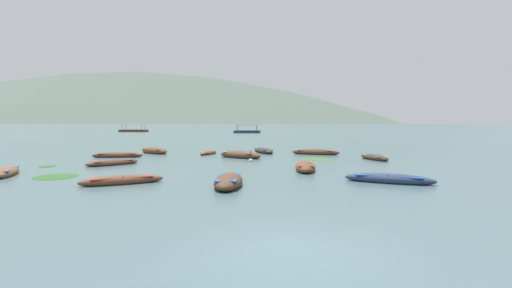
{
  "coord_description": "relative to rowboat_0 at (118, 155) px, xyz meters",
  "views": [
    {
      "loc": [
        -1.34,
        -8.66,
        3.07
      ],
      "look_at": [
        0.88,
        32.75,
        0.7
      ],
      "focal_mm": 26.28,
      "sensor_mm": 36.0,
      "label": 1
    }
  ],
  "objects": [
    {
      "name": "rowboat_2",
      "position": [
        18.32,
        -15.04,
        0.01
      ],
      "size": [
        4.49,
        3.08,
        0.58
      ],
      "color": "navy",
      "rests_on": "ground"
    },
    {
      "name": "ferry_0",
      "position": [
        -23.76,
        93.7,
        0.27
      ],
      "size": [
        9.66,
        5.12,
        2.54
      ],
      "color": "#4C3323",
      "rests_on": "ground"
    },
    {
      "name": "mooring_buoy",
      "position": [
        11.66,
        -4.48,
        -0.08
      ],
      "size": [
        0.37,
        0.37,
        1.01
      ],
      "color": "silver",
      "rests_on": "ground"
    },
    {
      "name": "rowboat_7",
      "position": [
        7.81,
        2.79,
        -0.04
      ],
      "size": [
        1.95,
        3.46,
        0.42
      ],
      "color": "brown",
      "rests_on": "ground"
    },
    {
      "name": "rowboat_0",
      "position": [
        0.0,
        0.0,
        0.0
      ],
      "size": [
        4.45,
        1.26,
        0.56
      ],
      "color": "#4C3323",
      "rests_on": "ground"
    },
    {
      "name": "weed_patch_3",
      "position": [
        -2.68,
        -6.93,
        -0.18
      ],
      "size": [
        1.08,
        1.5,
        0.14
      ],
      "primitive_type": "ellipsoid",
      "rotation": [
        0.0,
        0.0,
        1.6
      ],
      "color": "#2D5628",
      "rests_on": "ground"
    },
    {
      "name": "rowboat_12",
      "position": [
        10.13,
        -15.55,
        0.05
      ],
      "size": [
        1.67,
        4.23,
        0.71
      ],
      "color": "#4C3323",
      "rests_on": "ground"
    },
    {
      "name": "mountain_2",
      "position": [
        -246.7,
        1927.7,
        304.56
      ],
      "size": [
        2427.36,
        2427.36,
        609.47
      ],
      "primitive_type": "cone",
      "color": "#56665B",
      "rests_on": "ground"
    },
    {
      "name": "rowboat_1",
      "position": [
        1.56,
        -6.16,
        -0.01
      ],
      "size": [
        3.63,
        3.4,
        0.51
      ],
      "color": "#4C3323",
      "rests_on": "ground"
    },
    {
      "name": "mountain_3",
      "position": [
        424.09,
        2104.87,
        277.86
      ],
      "size": [
        2051.56,
        2051.56,
        556.08
      ],
      "primitive_type": "cone",
      "color": "#4C5B56",
      "rests_on": "ground"
    },
    {
      "name": "weed_patch_2",
      "position": [
        17.24,
        -3.07,
        -0.18
      ],
      "size": [
        3.64,
        3.73,
        0.14
      ],
      "primitive_type": "ellipsoid",
      "rotation": [
        0.0,
        0.0,
        2.14
      ],
      "color": "#38662D",
      "rests_on": "ground"
    },
    {
      "name": "ground_plane",
      "position": [
        11.84,
        1474.98,
        -0.18
      ],
      "size": [
        6000.0,
        6000.0,
        0.0
      ],
      "primitive_type": "plane",
      "color": "#476066"
    },
    {
      "name": "rowboat_4",
      "position": [
        4.77,
        -14.68,
        -0.01
      ],
      "size": [
        4.16,
        2.61,
        0.54
      ],
      "color": "brown",
      "rests_on": "ground"
    },
    {
      "name": "rowboat_6",
      "position": [
        10.86,
        -0.98,
        0.06
      ],
      "size": [
        4.34,
        4.17,
        0.75
      ],
      "color": "#4C3323",
      "rests_on": "ground"
    },
    {
      "name": "weed_patch_0",
      "position": [
        0.28,
        -12.06,
        -0.18
      ],
      "size": [
        2.9,
        3.24,
        0.14
      ],
      "primitive_type": "ellipsoid",
      "rotation": [
        0.0,
        0.0,
        0.22
      ],
      "color": "#2D5628",
      "rests_on": "ground"
    },
    {
      "name": "rowboat_5",
      "position": [
        13.3,
        4.27,
        0.03
      ],
      "size": [
        2.38,
        4.61,
        0.64
      ],
      "color": "#2D2826",
      "rests_on": "ground"
    },
    {
      "name": "mountain_1",
      "position": [
        -947.71,
        1754.66,
        230.39
      ],
      "size": [
        1444.35,
        1444.35,
        461.14
      ],
      "primitive_type": "cone",
      "color": "slate",
      "rests_on": "ground"
    },
    {
      "name": "rowboat_10",
      "position": [
        -2.97,
        -11.15,
        0.01
      ],
      "size": [
        2.4,
        4.28,
        0.61
      ],
      "color": "brown",
      "rests_on": "ground"
    },
    {
      "name": "weed_patch_4",
      "position": [
        22.73,
        0.32,
        -0.18
      ],
      "size": [
        2.16,
        1.91,
        0.14
      ],
      "primitive_type": "ellipsoid",
      "rotation": [
        0.0,
        0.0,
        0.17
      ],
      "color": "#2D5628",
      "rests_on": "ground"
    },
    {
      "name": "rowboat_11",
      "position": [
        14.95,
        -9.97,
        0.04
      ],
      "size": [
        1.87,
        4.05,
        0.71
      ],
      "color": "brown",
      "rests_on": "ground"
    },
    {
      "name": "ferry_1",
      "position": [
        13.83,
        78.0,
        0.27
      ],
      "size": [
        8.13,
        4.22,
        2.54
      ],
      "color": "navy",
      "rests_on": "ground"
    },
    {
      "name": "rowboat_8",
      "position": [
        2.33,
        4.11,
        0.06
      ],
      "size": [
        3.69,
        3.7,
        0.77
      ],
      "color": "brown",
      "rests_on": "ground"
    },
    {
      "name": "rowboat_9",
      "position": [
        18.18,
        2.02,
        0.04
      ],
      "size": [
        4.73,
        2.97,
        0.68
      ],
      "color": "#4C3323",
      "rests_on": "ground"
    },
    {
      "name": "rowboat_3",
      "position": [
        21.96,
        -3.36,
        -0.0
      ],
      "size": [
        1.79,
        3.75,
        0.55
      ],
      "color": "#2D2826",
      "rests_on": "ground"
    }
  ]
}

